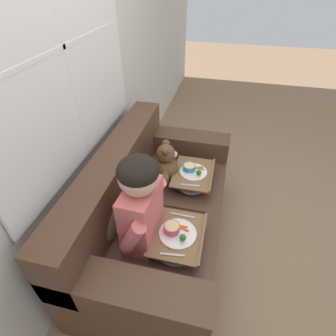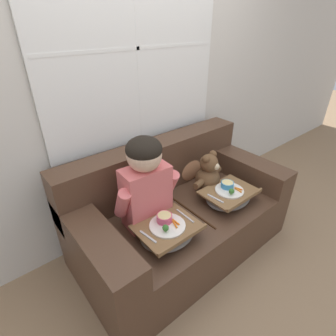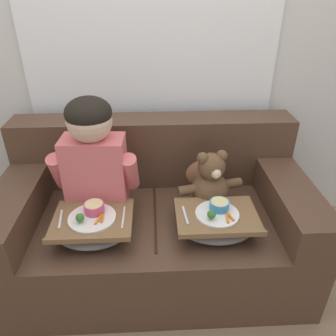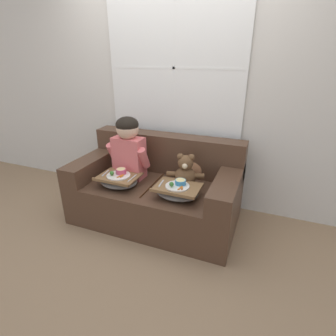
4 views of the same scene
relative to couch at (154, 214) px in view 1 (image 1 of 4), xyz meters
name	(u,v)px [view 1 (image 1 of 4)]	position (x,y,z in m)	size (l,w,h in m)	color
ground_plane	(162,240)	(0.00, -0.06, -0.32)	(14.00, 14.00, 0.00)	#8E7051
wall_back_with_window	(65,84)	(0.00, 0.51, 1.00)	(8.00, 0.08, 2.60)	beige
couch	(154,214)	(0.00, 0.00, 0.00)	(1.69, 0.90, 0.85)	#4C3323
throw_pillow_behind_child	(108,215)	(-0.31, 0.21, 0.27)	(0.34, 0.16, 0.35)	#898456
throw_pillow_behind_teddy	(139,159)	(0.31, 0.21, 0.27)	(0.33, 0.16, 0.34)	#B2754C
child_figure	(141,199)	(-0.31, -0.02, 0.47)	(0.47, 0.23, 0.65)	#DB6666
teddy_bear	(166,164)	(0.31, -0.03, 0.26)	(0.37, 0.27, 0.35)	brown
lap_tray_child	(178,238)	(-0.31, -0.25, 0.17)	(0.40, 0.33, 0.17)	slate
lap_tray_teddy	(193,177)	(0.31, -0.25, 0.17)	(0.41, 0.32, 0.17)	slate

